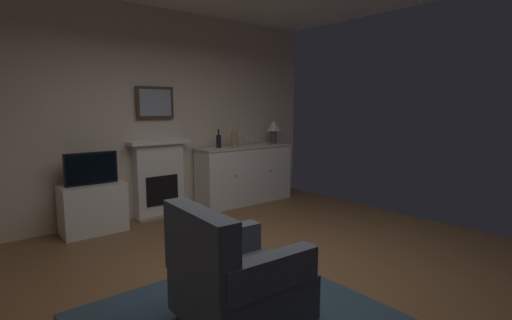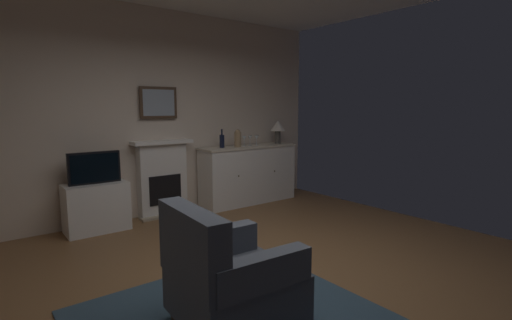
{
  "view_description": "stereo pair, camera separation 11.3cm",
  "coord_description": "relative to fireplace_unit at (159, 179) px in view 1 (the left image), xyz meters",
  "views": [
    {
      "loc": [
        -2.25,
        -2.44,
        1.57
      ],
      "look_at": [
        0.32,
        0.68,
        1.0
      ],
      "focal_mm": 26.41,
      "sensor_mm": 36.0,
      "label": 1
    },
    {
      "loc": [
        -2.17,
        -2.51,
        1.57
      ],
      "look_at": [
        0.32,
        0.68,
        1.0
      ],
      "focal_mm": 26.41,
      "sensor_mm": 36.0,
      "label": 2
    }
  ],
  "objects": [
    {
      "name": "wine_bottle",
      "position": [
        0.93,
        -0.15,
        0.5
      ],
      "size": [
        0.08,
        0.08,
        0.29
      ],
      "color": "black",
      "rests_on": "sideboard_cabinet"
    },
    {
      "name": "wine_glass_left",
      "position": [
        1.35,
        -0.17,
        0.52
      ],
      "size": [
        0.07,
        0.07,
        0.16
      ],
      "color": "silver",
      "rests_on": "sideboard_cabinet"
    },
    {
      "name": "tv_set",
      "position": [
        -0.97,
        -0.19,
        0.27
      ],
      "size": [
        0.62,
        0.07,
        0.4
      ],
      "color": "black",
      "rests_on": "tv_cabinet"
    },
    {
      "name": "fireplace_unit",
      "position": [
        0.0,
        0.0,
        0.0
      ],
      "size": [
        0.87,
        0.3,
        1.1
      ],
      "color": "white",
      "rests_on": "ground_plane"
    },
    {
      "name": "wine_glass_center",
      "position": [
        1.46,
        -0.18,
        0.52
      ],
      "size": [
        0.07,
        0.07,
        0.16
      ],
      "color": "silver",
      "rests_on": "sideboard_cabinet"
    },
    {
      "name": "tv_cabinet",
      "position": [
        -0.97,
        -0.16,
        -0.24
      ],
      "size": [
        0.75,
        0.42,
        0.62
      ],
      "color": "white",
      "rests_on": "ground_plane"
    },
    {
      "name": "sideboard_cabinet",
      "position": [
        1.43,
        -0.18,
        -0.08
      ],
      "size": [
        1.69,
        0.49,
        0.94
      ],
      "color": "white",
      "rests_on": "ground_plane"
    },
    {
      "name": "framed_picture",
      "position": [
        0.0,
        0.05,
        1.08
      ],
      "size": [
        0.55,
        0.04,
        0.45
      ],
      "color": "#473323"
    },
    {
      "name": "wall_rear",
      "position": [
        -0.06,
        0.13,
        0.93
      ],
      "size": [
        5.74,
        0.06,
        2.95
      ],
      "primitive_type": "cube",
      "color": "beige",
      "rests_on": "ground_plane"
    },
    {
      "name": "ground_plane",
      "position": [
        -0.06,
        -2.57,
        -0.6
      ],
      "size": [
        5.74,
        5.45,
        0.1
      ],
      "primitive_type": "cube",
      "color": "brown",
      "rests_on": "ground"
    },
    {
      "name": "table_lamp",
      "position": [
        2.06,
        -0.18,
        0.67
      ],
      "size": [
        0.26,
        0.26,
        0.4
      ],
      "color": "#4C4742",
      "rests_on": "sideboard_cabinet"
    },
    {
      "name": "armchair",
      "position": [
        -0.85,
        -2.99,
        -0.17
      ],
      "size": [
        0.85,
        0.82,
        0.92
      ],
      "color": "#474C56",
      "rests_on": "ground_plane"
    },
    {
      "name": "wine_glass_right",
      "position": [
        1.57,
        -0.22,
        0.52
      ],
      "size": [
        0.07,
        0.07,
        0.16
      ],
      "color": "silver",
      "rests_on": "sideboard_cabinet"
    },
    {
      "name": "vase_decorative",
      "position": [
        1.18,
        -0.23,
        0.54
      ],
      "size": [
        0.11,
        0.11,
        0.28
      ],
      "color": "#9E7F5B",
      "rests_on": "sideboard_cabinet"
    }
  ]
}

